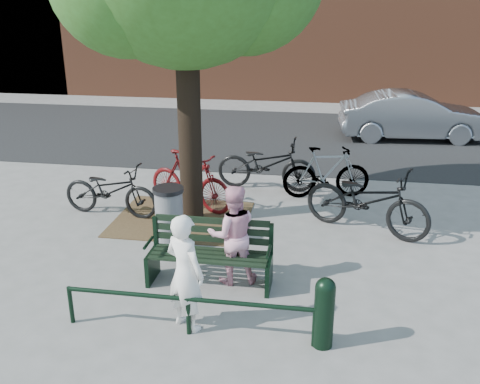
% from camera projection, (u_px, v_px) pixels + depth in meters
% --- Properties ---
extents(ground, '(90.00, 90.00, 0.00)m').
position_uv_depth(ground, '(210.00, 284.00, 7.60)').
color(ground, gray).
rests_on(ground, ground).
extents(dirt_pit, '(2.40, 2.00, 0.02)m').
position_uv_depth(dirt_pit, '(182.00, 219.00, 9.78)').
color(dirt_pit, brown).
rests_on(dirt_pit, ground).
extents(road, '(40.00, 7.00, 0.01)m').
position_uv_depth(road, '(272.00, 137.00, 15.46)').
color(road, black).
rests_on(road, ground).
extents(park_bench, '(1.74, 0.54, 0.97)m').
position_uv_depth(park_bench, '(210.00, 251.00, 7.50)').
color(park_bench, black).
rests_on(park_bench, ground).
extents(guard_railing, '(3.06, 0.06, 0.51)m').
position_uv_depth(guard_railing, '(188.00, 305.00, 6.35)').
color(guard_railing, black).
rests_on(guard_railing, ground).
extents(person_left, '(0.65, 0.58, 1.49)m').
position_uv_depth(person_left, '(185.00, 273.00, 6.38)').
color(person_left, white).
rests_on(person_left, ground).
extents(person_right, '(0.83, 0.73, 1.45)m').
position_uv_depth(person_right, '(233.00, 235.00, 7.44)').
color(person_right, pink).
rests_on(person_right, ground).
extents(bollard, '(0.24, 0.24, 0.89)m').
position_uv_depth(bollard, '(324.00, 310.00, 6.11)').
color(bollard, black).
rests_on(bollard, ground).
extents(litter_bin, '(0.49, 0.49, 1.01)m').
position_uv_depth(litter_bin, '(169.00, 217.00, 8.58)').
color(litter_bin, gray).
rests_on(litter_bin, ground).
extents(bicycle_a, '(1.92, 0.87, 0.98)m').
position_uv_depth(bicycle_a, '(110.00, 190.00, 9.82)').
color(bicycle_a, black).
rests_on(bicycle_a, ground).
extents(bicycle_b, '(1.92, 1.21, 1.12)m').
position_uv_depth(bicycle_b, '(190.00, 181.00, 10.10)').
color(bicycle_b, '#510B0D').
rests_on(bicycle_b, ground).
extents(bicycle_c, '(2.11, 0.84, 1.09)m').
position_uv_depth(bicycle_c, '(266.00, 164.00, 11.13)').
color(bicycle_c, black).
rests_on(bicycle_c, ground).
extents(bicycle_d, '(1.82, 0.87, 1.06)m').
position_uv_depth(bicycle_d, '(326.00, 172.00, 10.67)').
color(bicycle_d, gray).
rests_on(bicycle_d, ground).
extents(bicycle_e, '(2.33, 1.59, 1.16)m').
position_uv_depth(bicycle_e, '(367.00, 200.00, 9.09)').
color(bicycle_e, black).
rests_on(bicycle_e, ground).
extents(parked_car, '(4.13, 1.72, 1.33)m').
position_uv_depth(parked_car, '(413.00, 116.00, 14.99)').
color(parked_car, gray).
rests_on(parked_car, ground).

